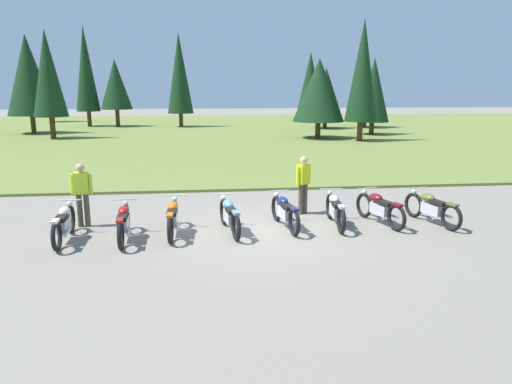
{
  "coord_description": "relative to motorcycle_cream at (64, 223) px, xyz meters",
  "views": [
    {
      "loc": [
        -1.32,
        -11.4,
        3.59
      ],
      "look_at": [
        0.0,
        0.6,
        0.9
      ],
      "focal_mm": 33.26,
      "sensor_mm": 36.0,
      "label": 1
    }
  ],
  "objects": [
    {
      "name": "motorcycle_red",
      "position": [
        1.39,
        -0.07,
        0.0
      ],
      "size": [
        0.62,
        2.1,
        0.88
      ],
      "color": "black",
      "rests_on": "ground"
    },
    {
      "name": "motorcycle_cream",
      "position": [
        0.0,
        0.0,
        0.0
      ],
      "size": [
        0.62,
        2.1,
        0.88
      ],
      "color": "black",
      "rests_on": "ground"
    },
    {
      "name": "motorcycle_navy",
      "position": [
        5.37,
        0.5,
        0.0
      ],
      "size": [
        0.67,
        2.09,
        0.88
      ],
      "color": "black",
      "rests_on": "ground"
    },
    {
      "name": "motorcycle_sky_blue",
      "position": [
        3.93,
        0.28,
        0.0
      ],
      "size": [
        0.67,
        2.09,
        0.88
      ],
      "color": "black",
      "rests_on": "ground"
    },
    {
      "name": "rider_in_hivis_vest",
      "position": [
        6.13,
        1.84,
        0.51
      ],
      "size": [
        0.46,
        0.39,
        1.67
      ],
      "color": "#4C4233",
      "rests_on": "ground"
    },
    {
      "name": "motorcycle_orange",
      "position": [
        2.53,
        0.24,
        0.0
      ],
      "size": [
        0.62,
        2.1,
        0.88
      ],
      "color": "black",
      "rests_on": "ground"
    },
    {
      "name": "rider_near_row_end",
      "position": [
        0.16,
        1.19,
        0.51
      ],
      "size": [
        0.55,
        0.24,
        1.67
      ],
      "color": "#4C4233",
      "rests_on": "ground"
    },
    {
      "name": "motorcycle_olive",
      "position": [
        9.33,
        0.47,
        0.0
      ],
      "size": [
        0.82,
        2.04,
        0.88
      ],
      "color": "black",
      "rests_on": "ground"
    },
    {
      "name": "ground_plane",
      "position": [
        4.66,
        0.22,
        -0.44
      ],
      "size": [
        140.0,
        140.0,
        0.0
      ],
      "primitive_type": "plane",
      "color": "gray"
    },
    {
      "name": "forest_treeline",
      "position": [
        3.71,
        28.68,
        3.64
      ],
      "size": [
        31.94,
        22.45,
        8.83
      ],
      "color": "#47331E",
      "rests_on": "ground"
    },
    {
      "name": "motorcycle_maroon",
      "position": [
        7.94,
        0.6,
        0.0
      ],
      "size": [
        0.81,
        2.04,
        0.88
      ],
      "color": "black",
      "rests_on": "ground"
    },
    {
      "name": "motorcycle_silver",
      "position": [
        6.73,
        0.56,
        0.0
      ],
      "size": [
        0.62,
        2.1,
        0.88
      ],
      "color": "black",
      "rests_on": "ground"
    },
    {
      "name": "grass_moorland",
      "position": [
        4.66,
        26.97,
        -0.39
      ],
      "size": [
        80.0,
        44.0,
        0.1
      ],
      "primitive_type": "cube",
      "color": "olive",
      "rests_on": "ground"
    }
  ]
}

